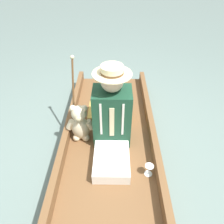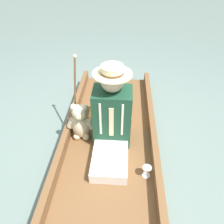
{
  "view_description": "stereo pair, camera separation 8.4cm",
  "coord_description": "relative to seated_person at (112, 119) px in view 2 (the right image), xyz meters",
  "views": [
    {
      "loc": [
        -0.05,
        1.56,
        1.8
      ],
      "look_at": [
        -0.03,
        -0.06,
        0.52
      ],
      "focal_mm": 35.0,
      "sensor_mm": 36.0,
      "label": 1
    },
    {
      "loc": [
        -0.13,
        1.56,
        1.8
      ],
      "look_at": [
        -0.03,
        -0.06,
        0.52
      ],
      "focal_mm": 35.0,
      "sensor_mm": 36.0,
      "label": 2
    }
  ],
  "objects": [
    {
      "name": "seat_cushion",
      "position": [
        0.04,
        -0.4,
        -0.26
      ],
      "size": [
        0.48,
        0.34,
        0.14
      ],
      "color": "#B7933D",
      "rests_on": "punt_boat"
    },
    {
      "name": "wine_glass",
      "position": [
        -0.34,
        0.39,
        -0.24
      ],
      "size": [
        0.08,
        0.08,
        0.12
      ],
      "color": "silver",
      "rests_on": "punt_boat"
    },
    {
      "name": "ground_plane",
      "position": [
        0.03,
        0.04,
        -0.45
      ],
      "size": [
        16.0,
        16.0,
        0.0
      ],
      "primitive_type": "plane",
      "color": "slate"
    },
    {
      "name": "seated_person",
      "position": [
        0.0,
        0.0,
        0.0
      ],
      "size": [
        0.37,
        0.74,
        0.85
      ],
      "rotation": [
        0.0,
        0.0,
        -0.16
      ],
      "color": "white",
      "rests_on": "punt_boat"
    },
    {
      "name": "teddy_bear",
      "position": [
        0.33,
        -0.07,
        -0.13
      ],
      "size": [
        0.3,
        0.18,
        0.43
      ],
      "color": "beige",
      "rests_on": "punt_boat"
    },
    {
      "name": "walking_cane",
      "position": [
        0.41,
        -0.31,
        0.12
      ],
      "size": [
        0.04,
        0.4,
        0.77
      ],
      "color": "brown",
      "rests_on": "punt_boat"
    },
    {
      "name": "punt_boat",
      "position": [
        0.03,
        0.04,
        -0.38
      ],
      "size": [
        0.97,
        2.75,
        0.25
      ],
      "color": "brown",
      "rests_on": "ground_plane"
    }
  ]
}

